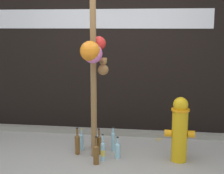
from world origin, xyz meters
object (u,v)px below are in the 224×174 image
Objects in this scene: bottle_0 at (94,140)px; bottle_7 at (96,154)px; bottle_5 at (103,151)px; bottle_3 at (99,144)px; bottle_4 at (77,144)px; bottle_6 at (82,141)px; bottle_2 at (113,141)px; memorial_post at (93,41)px; bottle_1 at (118,150)px; fire_hydrant at (180,129)px.

bottle_0 is 0.55m from bottle_7.
bottle_0 is 0.95× the size of bottle_5.
bottle_3 reaches higher than bottle_5.
bottle_0 is at bearing 120.09° from bottle_3.
bottle_4 is 0.16m from bottle_6.
bottle_2 is at bearing 77.37° from bottle_5.
memorial_post is 1.50m from bottle_0.
memorial_post is 8.95× the size of bottle_1.
fire_hydrant is 1.07m from bottle_5.
bottle_3 is 1.16× the size of bottle_6.
bottle_7 is at bearing -86.11° from bottle_3.
bottle_4 is (-0.20, -0.23, 0.01)m from bottle_0.
bottle_2 is 0.95× the size of bottle_3.
memorial_post is 7.29× the size of bottle_5.
bottle_3 is (-0.28, 0.11, 0.02)m from bottle_1.
bottle_0 is 0.48m from bottle_1.
memorial_post is at bearing 148.96° from bottle_5.
bottle_7 is at bearing -106.65° from bottle_2.
memorial_post is at bearing -21.19° from bottle_4.
bottle_1 is 0.79× the size of bottle_7.
bottle_5 is at bearing -172.19° from fire_hydrant.
memorial_post is 1.47m from bottle_7.
bottle_0 is at bearing 142.98° from bottle_1.
bottle_4 is at bearing 174.27° from bottle_1.
bottle_6 is (-1.38, 0.20, -0.31)m from fire_hydrant.
fire_hydrant is 1.00m from bottle_2.
bottle_4 is at bearing 158.81° from memorial_post.
memorial_post is 6.91× the size of bottle_4.
bottle_4 is at bearing -170.31° from bottle_3.
bottle_7 is at bearing -166.06° from fire_hydrant.
bottle_4 reaches higher than bottle_7.
fire_hydrant is 2.37× the size of bottle_5.
memorial_post is at bearing -103.05° from bottle_3.
bottle_5 is (-0.09, -0.39, -0.02)m from bottle_2.
fire_hydrant is at bearing 3.10° from memorial_post.
memorial_post is 1.52m from bottle_1.
memorial_post reaches higher than bottle_5.
memorial_post is 1.51m from bottle_6.
bottle_4 is 1.03× the size of bottle_7.
bottle_0 is 0.30m from bottle_4.
bottle_7 reaches higher than bottle_5.
fire_hydrant reaches higher than bottle_0.
bottle_3 is (-0.18, -0.15, -0.01)m from bottle_2.
bottle_2 is at bearing 110.45° from bottle_1.
bottle_3 reaches higher than bottle_0.
bottle_6 is (-0.46, -0.04, -0.02)m from bottle_2.
bottle_6 reaches higher than bottle_1.
bottle_6 is 0.85× the size of bottle_7.
bottle_5 is (0.09, -0.23, -0.01)m from bottle_3.
bottle_3 is at bearing 175.17° from fire_hydrant.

